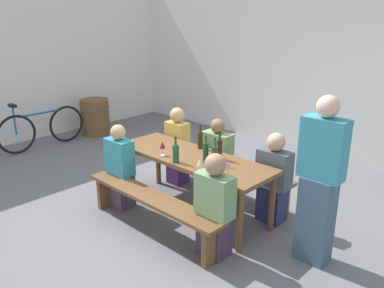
{
  "coord_description": "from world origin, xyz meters",
  "views": [
    {
      "loc": [
        3.08,
        -3.21,
        2.38
      ],
      "look_at": [
        0.0,
        0.0,
        0.9
      ],
      "focal_mm": 36.79,
      "sensor_mm": 36.0,
      "label": 1
    }
  ],
  "objects_px": {
    "bench_near": "(152,203)",
    "wine_bottle_0": "(215,155)",
    "wine_bottle_4": "(219,149)",
    "wine_bottle_3": "(176,153)",
    "seated_guest_far_0": "(177,147)",
    "wine_glass_1": "(162,145)",
    "wine_barrel": "(95,117)",
    "wine_glass_0": "(200,162)",
    "seated_guest_far_1": "(217,162)",
    "bench_far": "(226,171)",
    "parked_bicycle_0": "(42,128)",
    "standing_host": "(319,185)",
    "wine_glass_2": "(228,166)",
    "wine_bottle_1": "(206,152)",
    "seated_guest_far_2": "(273,180)",
    "tasting_table": "(192,162)",
    "seated_guest_near_1": "(215,208)",
    "wine_bottle_2": "(200,139)",
    "seated_guest_near_0": "(120,169)"
  },
  "relations": [
    {
      "from": "wine_bottle_1",
      "to": "wine_barrel",
      "type": "bearing_deg",
      "value": 164.72
    },
    {
      "from": "seated_guest_far_0",
      "to": "seated_guest_far_1",
      "type": "xyz_separation_m",
      "value": [
        0.75,
        0.0,
        -0.03
      ]
    },
    {
      "from": "wine_glass_0",
      "to": "seated_guest_far_1",
      "type": "bearing_deg",
      "value": 118.53
    },
    {
      "from": "wine_bottle_2",
      "to": "wine_glass_2",
      "type": "bearing_deg",
      "value": -29.59
    },
    {
      "from": "wine_bottle_4",
      "to": "standing_host",
      "type": "bearing_deg",
      "value": -1.2
    },
    {
      "from": "wine_bottle_4",
      "to": "wine_barrel",
      "type": "height_order",
      "value": "wine_bottle_4"
    },
    {
      "from": "seated_guest_far_0",
      "to": "wine_bottle_3",
      "type": "bearing_deg",
      "value": 44.97
    },
    {
      "from": "wine_bottle_3",
      "to": "parked_bicycle_0",
      "type": "bearing_deg",
      "value": 177.21
    },
    {
      "from": "wine_barrel",
      "to": "parked_bicycle_0",
      "type": "relative_size",
      "value": 0.44
    },
    {
      "from": "tasting_table",
      "to": "wine_bottle_1",
      "type": "relative_size",
      "value": 6.6
    },
    {
      "from": "bench_far",
      "to": "parked_bicycle_0",
      "type": "relative_size",
      "value": 1.19
    },
    {
      "from": "bench_near",
      "to": "seated_guest_far_2",
      "type": "bearing_deg",
      "value": 54.29
    },
    {
      "from": "wine_bottle_3",
      "to": "wine_glass_2",
      "type": "relative_size",
      "value": 1.9
    },
    {
      "from": "seated_guest_far_0",
      "to": "bench_near",
      "type": "bearing_deg",
      "value": 33.68
    },
    {
      "from": "bench_near",
      "to": "seated_guest_far_2",
      "type": "distance_m",
      "value": 1.44
    },
    {
      "from": "wine_bottle_1",
      "to": "parked_bicycle_0",
      "type": "height_order",
      "value": "wine_bottle_1"
    },
    {
      "from": "wine_glass_0",
      "to": "wine_barrel",
      "type": "xyz_separation_m",
      "value": [
        -4.17,
        1.34,
        -0.49
      ]
    },
    {
      "from": "wine_glass_2",
      "to": "wine_barrel",
      "type": "bearing_deg",
      "value": 164.34
    },
    {
      "from": "bench_near",
      "to": "wine_bottle_0",
      "type": "height_order",
      "value": "wine_bottle_0"
    },
    {
      "from": "wine_bottle_0",
      "to": "wine_bottle_1",
      "type": "xyz_separation_m",
      "value": [
        -0.12,
        -0.02,
        0.01
      ]
    },
    {
      "from": "seated_guest_far_0",
      "to": "wine_glass_1",
      "type": "bearing_deg",
      "value": 34.47
    },
    {
      "from": "wine_bottle_0",
      "to": "wine_bottle_2",
      "type": "height_order",
      "value": "same"
    },
    {
      "from": "wine_bottle_4",
      "to": "seated_guest_near_1",
      "type": "xyz_separation_m",
      "value": [
        0.49,
        -0.65,
        -0.35
      ]
    },
    {
      "from": "standing_host",
      "to": "seated_guest_far_2",
      "type": "bearing_deg",
      "value": -27.67
    },
    {
      "from": "wine_bottle_3",
      "to": "wine_bottle_0",
      "type": "bearing_deg",
      "value": 35.75
    },
    {
      "from": "tasting_table",
      "to": "bench_far",
      "type": "xyz_separation_m",
      "value": [
        0.0,
        0.66,
        -0.31
      ]
    },
    {
      "from": "seated_guest_far_1",
      "to": "seated_guest_far_2",
      "type": "bearing_deg",
      "value": 90.0
    },
    {
      "from": "bench_far",
      "to": "wine_glass_0",
      "type": "height_order",
      "value": "wine_glass_0"
    },
    {
      "from": "standing_host",
      "to": "wine_barrel",
      "type": "relative_size",
      "value": 2.32
    },
    {
      "from": "tasting_table",
      "to": "wine_bottle_1",
      "type": "height_order",
      "value": "wine_bottle_1"
    },
    {
      "from": "wine_bottle_3",
      "to": "wine_barrel",
      "type": "height_order",
      "value": "wine_bottle_3"
    },
    {
      "from": "standing_host",
      "to": "parked_bicycle_0",
      "type": "height_order",
      "value": "standing_host"
    },
    {
      "from": "wine_bottle_1",
      "to": "wine_bottle_3",
      "type": "relative_size",
      "value": 1.03
    },
    {
      "from": "seated_guest_far_0",
      "to": "wine_bottle_0",
      "type": "bearing_deg",
      "value": 65.34
    },
    {
      "from": "bench_far",
      "to": "standing_host",
      "type": "height_order",
      "value": "standing_host"
    },
    {
      "from": "wine_bottle_4",
      "to": "wine_bottle_3",
      "type": "bearing_deg",
      "value": -124.21
    },
    {
      "from": "bench_far",
      "to": "parked_bicycle_0",
      "type": "height_order",
      "value": "parked_bicycle_0"
    },
    {
      "from": "tasting_table",
      "to": "seated_guest_near_0",
      "type": "distance_m",
      "value": 0.94
    },
    {
      "from": "bench_near",
      "to": "seated_guest_far_0",
      "type": "xyz_separation_m",
      "value": [
        -0.78,
        1.17,
        0.19
      ]
    },
    {
      "from": "bench_near",
      "to": "wine_barrel",
      "type": "bearing_deg",
      "value": 155.51
    },
    {
      "from": "wine_bottle_2",
      "to": "wine_glass_1",
      "type": "bearing_deg",
      "value": -106.64
    },
    {
      "from": "bench_far",
      "to": "wine_bottle_0",
      "type": "xyz_separation_m",
      "value": [
        0.38,
        -0.68,
        0.51
      ]
    },
    {
      "from": "wine_bottle_2",
      "to": "seated_guest_far_0",
      "type": "distance_m",
      "value": 0.77
    },
    {
      "from": "wine_bottle_4",
      "to": "seated_guest_far_2",
      "type": "bearing_deg",
      "value": 34.12
    },
    {
      "from": "seated_guest_near_0",
      "to": "seated_guest_far_2",
      "type": "xyz_separation_m",
      "value": [
        1.61,
        1.02,
        0.01
      ]
    },
    {
      "from": "seated_guest_near_1",
      "to": "wine_bottle_1",
      "type": "bearing_deg",
      "value": 49.32
    },
    {
      "from": "wine_bottle_3",
      "to": "wine_barrel",
      "type": "relative_size",
      "value": 0.42
    },
    {
      "from": "wine_glass_1",
      "to": "wine_barrel",
      "type": "bearing_deg",
      "value": 159.74
    },
    {
      "from": "wine_glass_0",
      "to": "parked_bicycle_0",
      "type": "xyz_separation_m",
      "value": [
        -4.14,
        0.18,
        -0.49
      ]
    },
    {
      "from": "wine_bottle_1",
      "to": "seated_guest_near_0",
      "type": "xyz_separation_m",
      "value": [
        -1.03,
        -0.47,
        -0.36
      ]
    }
  ]
}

